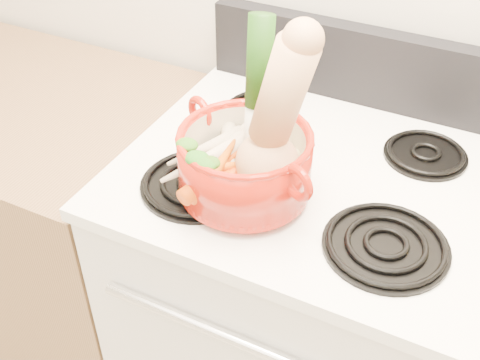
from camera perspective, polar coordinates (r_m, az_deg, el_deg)
The scene contains 24 objects.
stove_body at distance 1.59m, azimuth 5.81°, elevation -13.00°, with size 0.76×0.65×0.92m, color silver.
cooktop at distance 1.25m, azimuth 7.19°, elevation 0.55°, with size 0.78×0.67×0.03m, color white.
control_backsplash at distance 1.44m, azimuth 11.85°, elevation 10.52°, with size 0.76×0.05×0.18m, color black.
oven_handle at distance 1.14m, azimuth 0.25°, elevation -15.22°, with size 0.02×0.02×0.60m, color silver.
burner_front_left at distance 1.18m, azimuth -4.11°, elevation -0.29°, with size 0.22×0.22×0.02m, color black.
burner_front_right at distance 1.09m, azimuth 13.67°, elevation -5.95°, with size 0.22×0.22×0.02m, color black.
burner_back_left at distance 1.40m, azimuth 2.02°, elevation 6.68°, with size 0.17×0.17×0.02m, color black.
burner_back_right at distance 1.32m, azimuth 17.19°, elevation 2.44°, with size 0.17×0.17×0.02m, color black.
dutch_oven at distance 1.12m, azimuth 0.46°, elevation 1.63°, with size 0.25×0.25×0.12m, color #9F170A.
pot_handle_left at distance 1.18m, azimuth -3.82°, elevation 6.45°, with size 0.07×0.07×0.02m, color #9F170A.
pot_handle_right at distance 1.01m, azimuth 5.48°, elevation -0.27°, with size 0.07×0.07×0.02m, color #9F170A.
squash at distance 1.02m, azimuth 3.46°, elevation 5.86°, with size 0.13×0.13×0.31m, color tan, non-canonical shape.
leek at distance 1.09m, azimuth 1.56°, elevation 8.12°, with size 0.05×0.05×0.31m, color white.
ginger at distance 1.16m, azimuth 3.64°, elevation 2.27°, with size 0.09×0.06×0.05m, color tan.
parsnip_0 at distance 1.16m, azimuth -0.41°, elevation 2.43°, with size 0.04×0.04×0.20m, color beige.
parsnip_1 at distance 1.14m, azimuth -3.07°, elevation 2.17°, with size 0.04×0.04×0.20m, color #F0E0C4.
parsnip_2 at distance 1.16m, azimuth -0.96°, elevation 3.37°, with size 0.04×0.04×0.19m, color beige.
parsnip_3 at distance 1.16m, azimuth -3.31°, elevation 3.14°, with size 0.04×0.04×0.16m, color beige.
parsnip_4 at distance 1.17m, azimuth -0.32°, elevation 4.14°, with size 0.04×0.04×0.21m, color beige.
carrot_0 at distance 1.10m, azimuth -0.94°, elevation 0.29°, with size 0.04×0.04×0.18m, color #C44D09.
carrot_1 at distance 1.10m, azimuth -2.66°, elevation 0.42°, with size 0.03×0.03×0.16m, color #C9390A.
carrot_2 at distance 1.11m, azimuth -0.16°, elevation 0.81°, with size 0.03×0.03×0.16m, color #C14209.
carrot_3 at distance 1.10m, azimuth -2.05°, elevation 1.02°, with size 0.03×0.03×0.14m, color #C05609.
carrot_4 at distance 1.10m, azimuth -1.97°, elevation 1.26°, with size 0.03×0.03×0.16m, color #B95909.
Camera 1 is at (0.29, 0.46, 1.71)m, focal length 45.00 mm.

